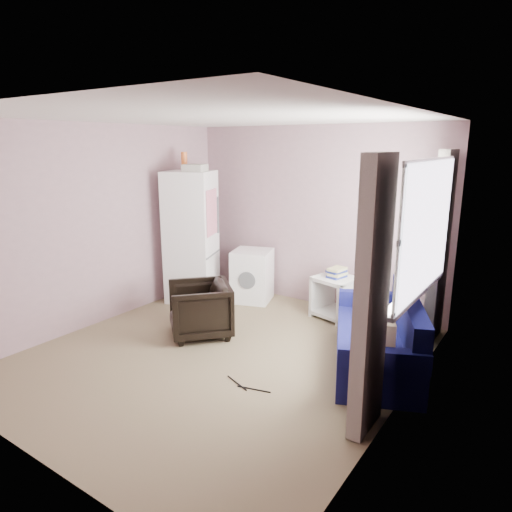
{
  "coord_description": "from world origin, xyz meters",
  "views": [
    {
      "loc": [
        2.9,
        -3.58,
        2.24
      ],
      "look_at": [
        0.05,
        0.6,
        1.0
      ],
      "focal_mm": 32.0,
      "sensor_mm": 36.0,
      "label": 1
    }
  ],
  "objects_px": {
    "fridge": "(191,236)",
    "sofa": "(381,341)",
    "washing_machine": "(252,274)",
    "side_table": "(336,294)",
    "armchair": "(200,307)"
  },
  "relations": [
    {
      "from": "washing_machine",
      "to": "sofa",
      "type": "bearing_deg",
      "value": -41.3
    },
    {
      "from": "armchair",
      "to": "washing_machine",
      "type": "distance_m",
      "value": 1.41
    },
    {
      "from": "side_table",
      "to": "sofa",
      "type": "distance_m",
      "value": 1.4
    },
    {
      "from": "armchair",
      "to": "side_table",
      "type": "height_order",
      "value": "armchair"
    },
    {
      "from": "fridge",
      "to": "side_table",
      "type": "distance_m",
      "value": 2.21
    },
    {
      "from": "armchair",
      "to": "side_table",
      "type": "bearing_deg",
      "value": 95.33
    },
    {
      "from": "fridge",
      "to": "side_table",
      "type": "relative_size",
      "value": 3.13
    },
    {
      "from": "armchair",
      "to": "fridge",
      "type": "bearing_deg",
      "value": 177.85
    },
    {
      "from": "fridge",
      "to": "sofa",
      "type": "height_order",
      "value": "fridge"
    },
    {
      "from": "washing_machine",
      "to": "fridge",
      "type": "bearing_deg",
      "value": -168.36
    },
    {
      "from": "side_table",
      "to": "sofa",
      "type": "relative_size",
      "value": 0.36
    },
    {
      "from": "fridge",
      "to": "sofa",
      "type": "bearing_deg",
      "value": -31.06
    },
    {
      "from": "armchair",
      "to": "side_table",
      "type": "distance_m",
      "value": 1.82
    },
    {
      "from": "washing_machine",
      "to": "side_table",
      "type": "height_order",
      "value": "washing_machine"
    },
    {
      "from": "fridge",
      "to": "sofa",
      "type": "distance_m",
      "value": 3.14
    }
  ]
}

